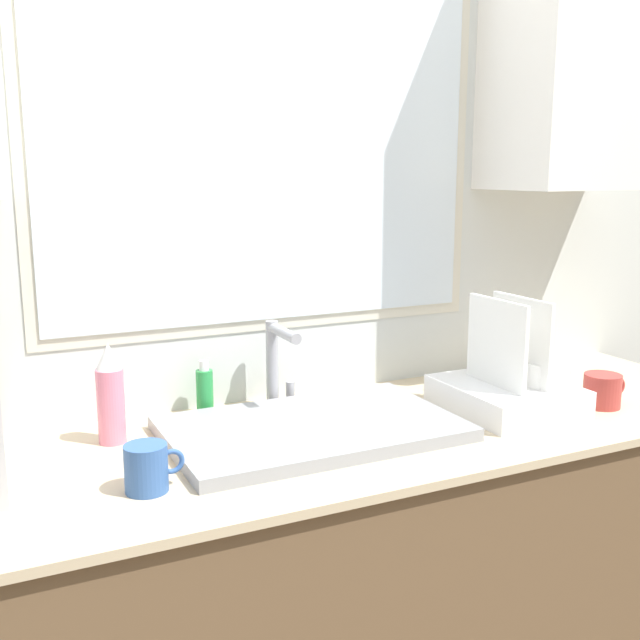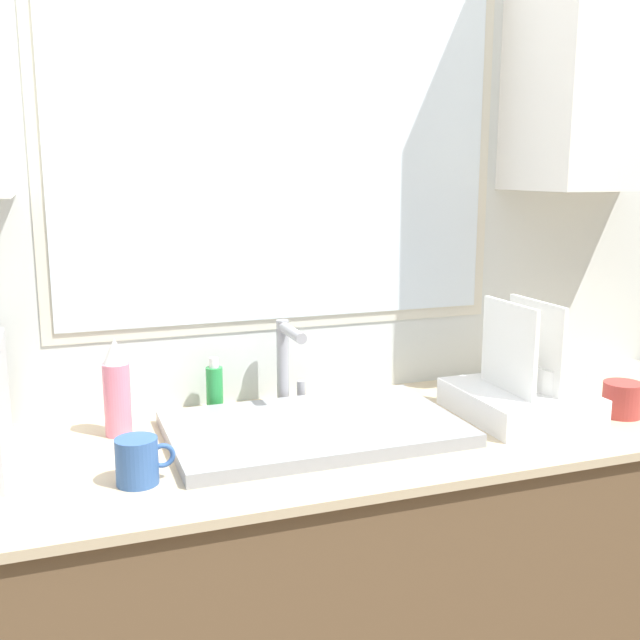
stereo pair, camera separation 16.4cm
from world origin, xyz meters
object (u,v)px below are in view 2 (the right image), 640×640
Objects in this scene: soap_bottle at (215,387)px; mug_near_sink at (138,461)px; dish_rack at (524,392)px; faucet at (287,357)px; spray_bottle at (117,389)px.

soap_bottle is 1.20× the size of mug_near_sink.
dish_rack is 2.76× the size of mug_near_sink.
dish_rack reaches higher than soap_bottle.
dish_rack is 0.96m from mug_near_sink.
mug_near_sink is (-0.95, -0.09, -0.01)m from dish_rack.
faucet is 0.98× the size of spray_bottle.
soap_bottle is at bearing 168.92° from faucet.
dish_rack reaches higher than mug_near_sink.
spray_bottle is at bearing -171.41° from faucet.
faucet is 0.60m from dish_rack.
soap_bottle reaches higher than mug_near_sink.
spray_bottle reaches higher than faucet.
dish_rack is 0.99m from spray_bottle.
spray_bottle is at bearing -157.84° from soap_bottle.
dish_rack is at bearing -11.87° from spray_bottle.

